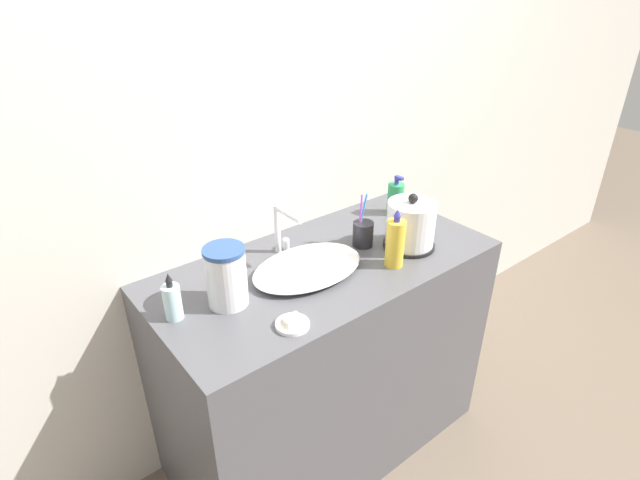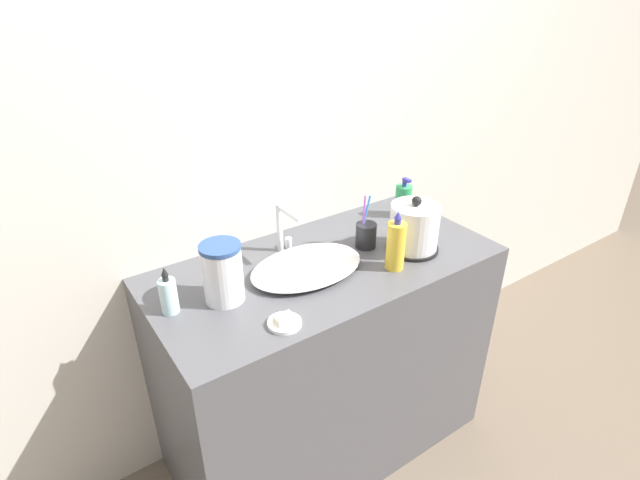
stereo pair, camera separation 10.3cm
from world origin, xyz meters
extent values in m
cube|color=beige|center=(0.00, 0.62, 1.30)|extent=(6.00, 0.04, 2.60)
cube|color=#4C4C51|center=(0.00, 0.30, 0.44)|extent=(1.23, 0.60, 0.89)
ellipsoid|color=white|center=(-0.08, 0.29, 0.91)|extent=(0.41, 0.27, 0.04)
cylinder|color=silver|center=(-0.08, 0.47, 0.98)|extent=(0.02, 0.02, 0.18)
cylinder|color=silver|center=(-0.08, 0.40, 1.07)|extent=(0.02, 0.14, 0.02)
cylinder|color=silver|center=(-0.05, 0.47, 0.91)|extent=(0.02, 0.02, 0.04)
cylinder|color=black|center=(0.32, 0.20, 0.90)|extent=(0.19, 0.19, 0.01)
cylinder|color=silver|center=(0.32, 0.20, 0.98)|extent=(0.18, 0.18, 0.18)
sphere|color=black|center=(0.32, 0.20, 1.08)|extent=(0.04, 0.04, 0.04)
cylinder|color=#232328|center=(0.19, 0.31, 0.94)|extent=(0.08, 0.08, 0.09)
cylinder|color=#338CE0|center=(0.19, 0.33, 1.01)|extent=(0.04, 0.01, 0.16)
cylinder|color=#B24CCC|center=(0.18, 0.33, 1.01)|extent=(0.02, 0.01, 0.16)
cylinder|color=#2D9956|center=(0.48, 0.43, 0.95)|extent=(0.07, 0.07, 0.13)
cylinder|color=#333399|center=(0.48, 0.43, 1.03)|extent=(0.02, 0.02, 0.02)
cube|color=#333399|center=(0.48, 0.42, 1.05)|extent=(0.02, 0.04, 0.01)
cylinder|color=gold|center=(0.18, 0.14, 0.97)|extent=(0.06, 0.06, 0.17)
cylinder|color=#333399|center=(0.18, 0.14, 1.07)|extent=(0.02, 0.02, 0.02)
cone|color=#333399|center=(0.18, 0.14, 1.09)|extent=(0.03, 0.03, 0.02)
cylinder|color=silver|center=(-0.54, 0.34, 0.94)|extent=(0.05, 0.05, 0.11)
cylinder|color=black|center=(-0.54, 0.34, 1.01)|extent=(0.02, 0.02, 0.02)
cone|color=black|center=(-0.54, 0.34, 1.03)|extent=(0.02, 0.02, 0.02)
cylinder|color=white|center=(-0.30, 0.09, 0.90)|extent=(0.10, 0.10, 0.01)
cube|color=#EFE5C6|center=(-0.30, 0.09, 0.91)|extent=(0.05, 0.04, 0.02)
cylinder|color=silver|center=(-0.38, 0.30, 0.98)|extent=(0.12, 0.12, 0.18)
cylinder|color=#2D4C84|center=(-0.38, 0.30, 1.07)|extent=(0.13, 0.13, 0.01)
camera|label=1|loc=(-0.95, -0.85, 1.80)|focal=28.00mm
camera|label=2|loc=(-0.86, -0.92, 1.80)|focal=28.00mm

